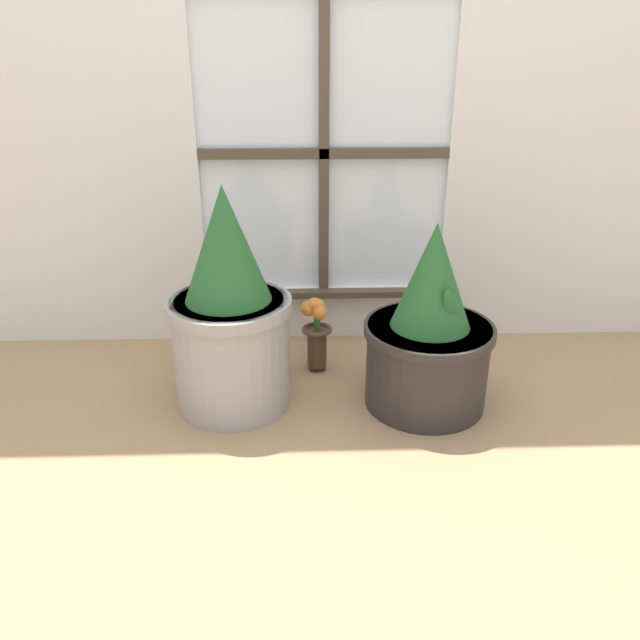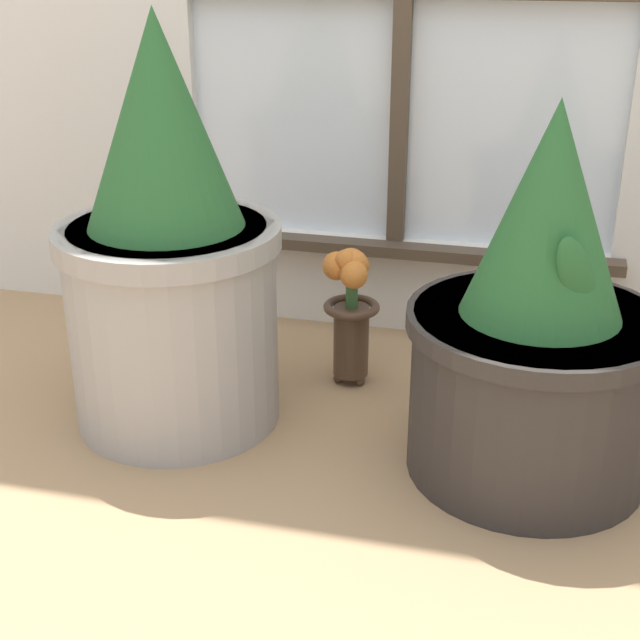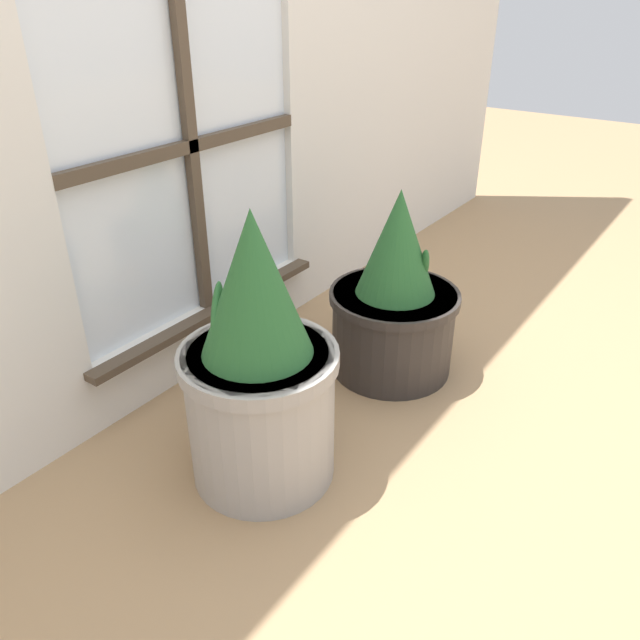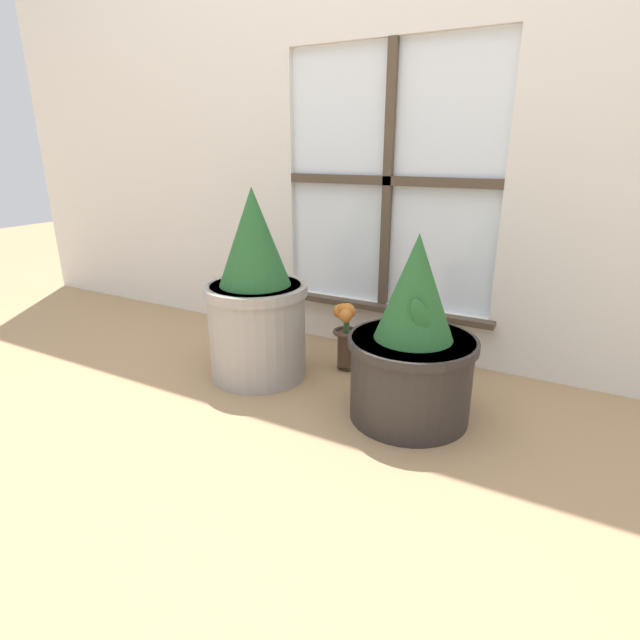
% 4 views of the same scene
% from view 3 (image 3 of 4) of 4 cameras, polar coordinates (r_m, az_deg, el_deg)
% --- Properties ---
extents(ground_plane, '(10.00, 10.00, 0.00)m').
position_cam_3_polar(ground_plane, '(1.82, 5.09, -9.96)').
color(ground_plane, tan).
extents(potted_plant_left, '(0.39, 0.39, 0.72)m').
position_cam_3_polar(potted_plant_left, '(1.51, -5.61, -4.76)').
color(potted_plant_left, '#9E9993').
rests_on(potted_plant_left, ground_plane).
extents(potted_plant_right, '(0.41, 0.41, 0.61)m').
position_cam_3_polar(potted_plant_right, '(1.98, 6.80, 1.57)').
color(potted_plant_right, '#2D2826').
rests_on(potted_plant_right, ground_plane).
extents(flower_vase, '(0.11, 0.11, 0.28)m').
position_cam_3_polar(flower_vase, '(1.87, -4.86, -2.33)').
color(flower_vase, '#473323').
rests_on(flower_vase, ground_plane).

